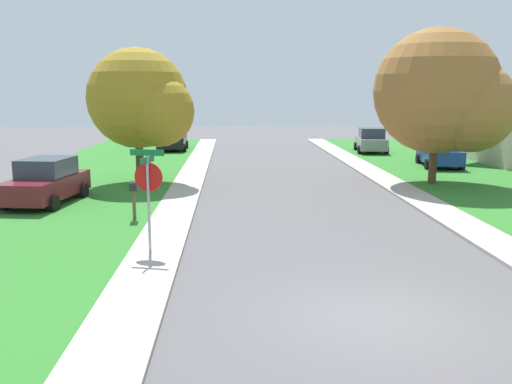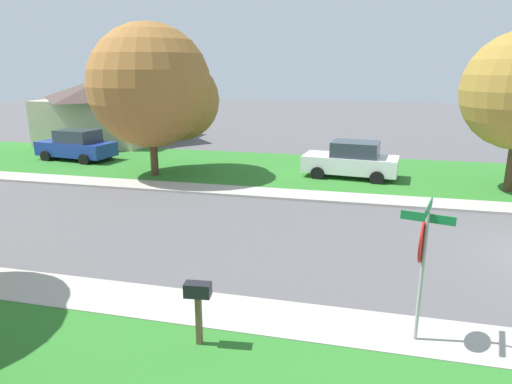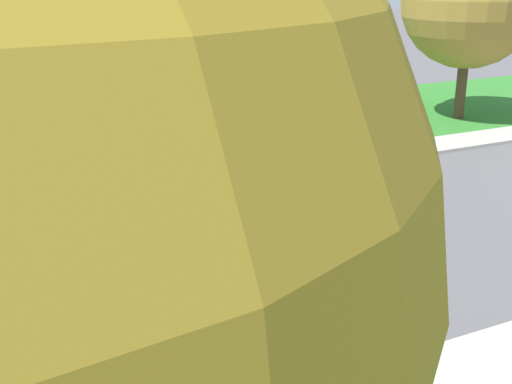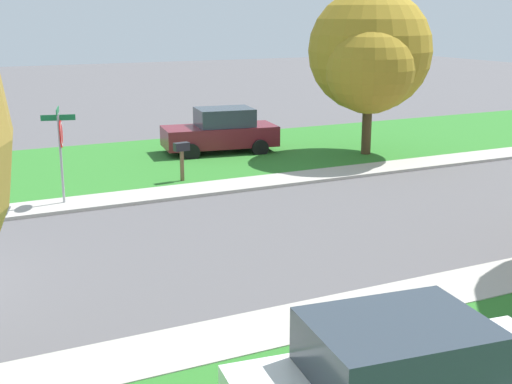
% 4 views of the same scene
% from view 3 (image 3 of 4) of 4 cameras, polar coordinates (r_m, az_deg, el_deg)
% --- Properties ---
extents(sidewalk_east, '(1.40, 56.00, 0.10)m').
position_cam_3_polar(sidewalk_east, '(16.23, -9.73, 0.39)').
color(sidewalk_east, '#ADA89E').
rests_on(sidewalk_east, ground).
extents(lawn_east, '(8.00, 56.00, 0.08)m').
position_cam_3_polar(lawn_east, '(20.61, -13.49, 4.15)').
color(lawn_east, '#2D7528').
rests_on(lawn_east, ground).
extents(car_white_kerbside_mid, '(2.41, 4.48, 1.76)m').
position_cam_3_polar(car_white_kerbside_mid, '(21.39, 2.60, 7.50)').
color(car_white_kerbside_mid, white).
rests_on(car_white_kerbside_mid, ground).
extents(tree_across_left, '(5.01, 4.66, 6.50)m').
position_cam_3_polar(tree_across_left, '(24.24, 18.12, 15.49)').
color(tree_across_left, '#4C3823').
rests_on(tree_across_left, ground).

